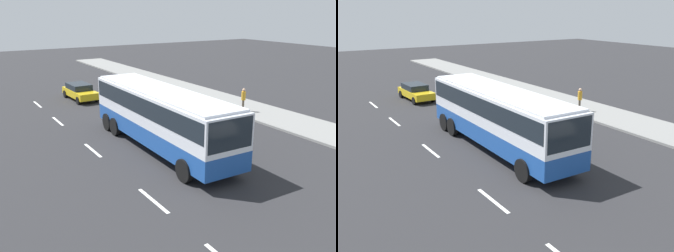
# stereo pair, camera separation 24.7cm
# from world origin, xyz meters

# --- Properties ---
(ground_plane) EXTENTS (120.00, 120.00, 0.00)m
(ground_plane) POSITION_xyz_m (0.00, 0.00, 0.00)
(ground_plane) COLOR #28282B
(sidewalk_curb) EXTENTS (80.00, 4.00, 0.15)m
(sidewalk_curb) POSITION_xyz_m (0.00, 10.00, 0.07)
(sidewalk_curb) COLOR gray
(sidewalk_curb) RESTS_ON ground_plane
(lane_centreline) EXTENTS (38.95, 0.16, 0.01)m
(lane_centreline) POSITION_xyz_m (4.48, -3.58, 0.00)
(lane_centreline) COLOR white
(lane_centreline) RESTS_ON ground_plane
(coach_bus) EXTENTS (11.81, 2.91, 3.37)m
(coach_bus) POSITION_xyz_m (-1.17, -0.20, 2.10)
(coach_bus) COLOR #1E4C9E
(coach_bus) RESTS_ON ground_plane
(car_silver_hatch) EXTENTS (4.60, 2.21, 1.46)m
(car_silver_hatch) POSITION_xyz_m (-9.52, 3.32, 0.78)
(car_silver_hatch) COLOR silver
(car_silver_hatch) RESTS_ON ground_plane
(car_yellow_taxi) EXTENTS (4.43, 1.96, 1.36)m
(car_yellow_taxi) POSITION_xyz_m (-15.17, 0.02, 0.73)
(car_yellow_taxi) COLOR gold
(car_yellow_taxi) RESTS_ON ground_plane
(pedestrian_near_curb) EXTENTS (0.32, 0.32, 1.73)m
(pedestrian_near_curb) POSITION_xyz_m (-4.42, 8.88, 1.15)
(pedestrian_near_curb) COLOR brown
(pedestrian_near_curb) RESTS_ON sidewalk_curb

